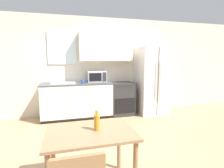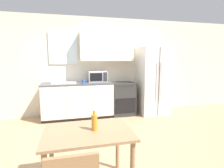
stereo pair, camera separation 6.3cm
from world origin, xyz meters
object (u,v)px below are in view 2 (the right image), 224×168
Objects in this scene: oven_range at (122,98)px; dining_table at (88,141)px; microwave at (97,76)px; refrigerator at (152,80)px; coffee_mug at (84,82)px; drink_bottle at (94,122)px.

oven_range reaches higher than dining_table.
oven_range is 1.79× the size of microwave.
oven_range is at bearing 175.20° from refrigerator.
microwave is at bearing 78.37° from dining_table.
dining_table is (-1.26, -2.69, 0.16)m from oven_range.
oven_range is at bearing 64.90° from dining_table.
dining_table is (-0.17, -2.51, -0.37)m from coffee_mug.
refrigerator is 3.73× the size of microwave.
refrigerator reaches higher than oven_range.
drink_bottle is (-0.09, -2.50, -0.15)m from coffee_mug.
drink_bottle is at bearing -128.26° from refrigerator.
microwave is 1.99× the size of drink_bottle.
refrigerator is 1.88× the size of dining_table.
refrigerator is at bearing 3.22° from coffee_mug.
drink_bottle is at bearing -100.08° from microwave.
refrigerator reaches higher than dining_table.
refrigerator is 3.33m from drink_bottle.
microwave is at bearing 79.92° from drink_bottle.
oven_range is at bearing 66.25° from drink_bottle.
coffee_mug is (-0.40, -0.29, -0.09)m from microwave.
coffee_mug reaches higher than oven_range.
drink_bottle is at bearing -113.75° from oven_range.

